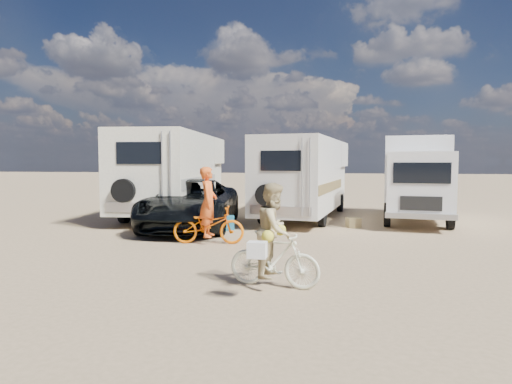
% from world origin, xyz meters
% --- Properties ---
extents(ground, '(140.00, 140.00, 0.00)m').
position_xyz_m(ground, '(0.00, 0.00, 0.00)').
color(ground, '#A28561').
rests_on(ground, ground).
extents(rv_main, '(3.21, 7.70, 2.93)m').
position_xyz_m(rv_main, '(-0.28, 7.01, 1.47)').
color(rv_main, white).
rests_on(rv_main, ground).
extents(rv_left, '(3.30, 8.30, 3.16)m').
position_xyz_m(rv_left, '(-5.41, 6.80, 1.58)').
color(rv_left, beige).
rests_on(rv_left, ground).
extents(box_truck, '(2.75, 5.82, 2.97)m').
position_xyz_m(box_truck, '(3.63, 6.59, 1.49)').
color(box_truck, white).
rests_on(box_truck, ground).
extents(dark_suv, '(3.27, 5.86, 1.55)m').
position_xyz_m(dark_suv, '(-3.69, 3.70, 0.77)').
color(dark_suv, black).
rests_on(dark_suv, ground).
extents(bike_man, '(1.90, 0.86, 0.96)m').
position_xyz_m(bike_man, '(-2.36, 1.17, 0.48)').
color(bike_man, orange).
rests_on(bike_man, ground).
extents(bike_woman, '(1.63, 0.69, 0.95)m').
position_xyz_m(bike_woman, '(-0.14, -2.40, 0.47)').
color(bike_woman, '#E6E7C2').
rests_on(bike_woman, ground).
extents(rider_man, '(0.51, 0.70, 1.80)m').
position_xyz_m(rider_man, '(-2.36, 1.17, 0.90)').
color(rider_man, '#EE5B1D').
rests_on(rider_man, ground).
extents(rider_woman, '(0.71, 0.85, 1.58)m').
position_xyz_m(rider_woman, '(-0.14, -2.40, 0.79)').
color(rider_woman, tan).
rests_on(rider_woman, ground).
extents(cooler, '(0.62, 0.52, 0.43)m').
position_xyz_m(cooler, '(-2.50, 3.41, 0.22)').
color(cooler, '#1B6888').
rests_on(cooler, ground).
extents(crate, '(0.50, 0.50, 0.32)m').
position_xyz_m(crate, '(1.41, 4.71, 0.16)').
color(crate, '#927E4F').
rests_on(crate, ground).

